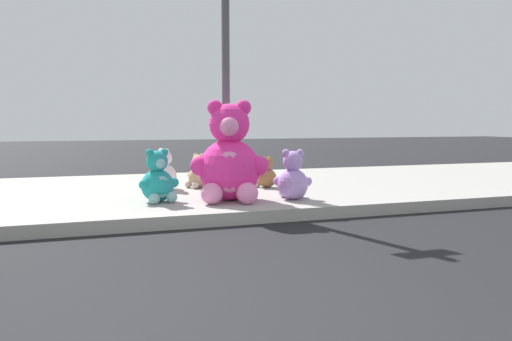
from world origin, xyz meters
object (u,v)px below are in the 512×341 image
object	(u,v)px
sign_pole	(226,72)
plush_brown	(266,175)
plush_lavender	(293,179)
plush_teal	(158,181)
plush_pink_large	(230,161)
plush_tan	(198,174)
plush_white	(163,173)

from	to	relation	value
sign_pole	plush_brown	world-z (taller)	sign_pole
plush_lavender	plush_teal	world-z (taller)	plush_teal
plush_pink_large	plush_tan	xyz separation A→B (m)	(-0.16, 1.33, -0.30)
sign_pole	plush_white	size ratio (longest dim) A/B	5.21
plush_white	plush_tan	xyz separation A→B (m)	(0.53, -0.00, -0.03)
plush_pink_large	plush_teal	size ratio (longest dim) A/B	1.91
plush_lavender	plush_teal	size ratio (longest dim) A/B	0.98
sign_pole	plush_tan	distance (m)	1.68
plush_white	plush_brown	distance (m)	1.57
plush_white	plush_tan	world-z (taller)	plush_white
plush_brown	plush_teal	bearing A→B (deg)	-153.84
plush_brown	plush_teal	xyz separation A→B (m)	(-1.74, -0.85, 0.08)
plush_white	plush_lavender	xyz separation A→B (m)	(1.50, -1.48, 0.02)
plush_lavender	plush_brown	bearing A→B (deg)	88.01
plush_teal	plush_lavender	bearing A→B (deg)	-10.68
plush_tan	plush_teal	bearing A→B (deg)	-122.25
plush_white	plush_brown	size ratio (longest dim) A/B	1.28
plush_pink_large	plush_tan	size ratio (longest dim) A/B	2.44
plush_pink_large	plush_brown	bearing A→B (deg)	50.26
plush_pink_large	plush_lavender	world-z (taller)	plush_pink_large
sign_pole	plush_teal	size ratio (longest dim) A/B	4.75
plush_tan	plush_lavender	world-z (taller)	plush_lavender
plush_white	plush_brown	xyz separation A→B (m)	(1.54, -0.30, -0.05)
sign_pole	plush_white	world-z (taller)	sign_pole
plush_brown	plush_lavender	distance (m)	1.18
plush_tan	sign_pole	bearing A→B (deg)	-70.51
sign_pole	plush_teal	bearing A→B (deg)	-157.34
plush_white	plush_tan	distance (m)	0.53
plush_lavender	sign_pole	bearing A→B (deg)	133.81
plush_white	plush_tan	size ratio (longest dim) A/B	1.16
sign_pole	plush_brown	xyz separation A→B (m)	(0.75, 0.44, -1.51)
sign_pole	plush_lavender	xyz separation A→B (m)	(0.70, -0.73, -1.43)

